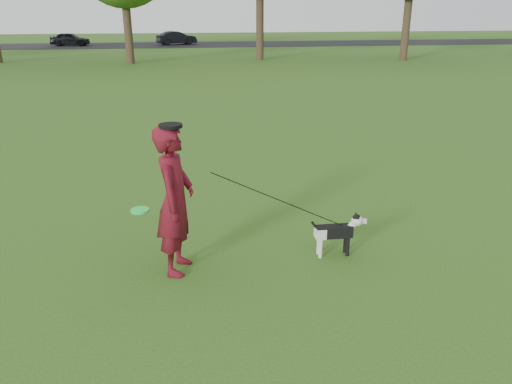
{
  "coord_description": "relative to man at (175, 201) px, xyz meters",
  "views": [
    {
      "loc": [
        -0.86,
        -6.05,
        3.31
      ],
      "look_at": [
        0.02,
        0.16,
        0.95
      ],
      "focal_mm": 35.0,
      "sensor_mm": 36.0,
      "label": 1
    }
  ],
  "objects": [
    {
      "name": "ground",
      "position": [
        1.05,
        0.09,
        -0.98
      ],
      "size": [
        120.0,
        120.0,
        0.0
      ],
      "primitive_type": "plane",
      "color": "#285116",
      "rests_on": "ground"
    },
    {
      "name": "road",
      "position": [
        1.05,
        40.09,
        -0.97
      ],
      "size": [
        120.0,
        7.0,
        0.02
      ],
      "primitive_type": "cube",
      "color": "black",
      "rests_on": "ground"
    },
    {
      "name": "man",
      "position": [
        0.0,
        0.0,
        0.0
      ],
      "size": [
        0.62,
        0.81,
        1.96
      ],
      "primitive_type": "imported",
      "rotation": [
        0.0,
        0.0,
        1.34
      ],
      "color": "#5B0D1D",
      "rests_on": "ground"
    },
    {
      "name": "dog",
      "position": [
        2.21,
        0.11,
        -0.6
      ],
      "size": [
        0.81,
        0.16,
        0.62
      ],
      "color": "black",
      "rests_on": "ground"
    },
    {
      "name": "car_left",
      "position": [
        -9.27,
        40.09,
        -0.41
      ],
      "size": [
        3.31,
        1.54,
        1.1
      ],
      "primitive_type": "imported",
      "rotation": [
        0.0,
        0.0,
        1.49
      ],
      "color": "black",
      "rests_on": "road"
    },
    {
      "name": "car_mid",
      "position": [
        -0.31,
        40.09,
        -0.4
      ],
      "size": [
        3.63,
        2.27,
        1.13
      ],
      "primitive_type": "imported",
      "rotation": [
        0.0,
        0.0,
        1.91
      ],
      "color": "black",
      "rests_on": "road"
    },
    {
      "name": "man_held_items",
      "position": [
        1.37,
        0.02,
        -0.08
      ],
      "size": [
        2.87,
        0.4,
        1.56
      ],
      "color": "#1FFC47",
      "rests_on": "ground"
    }
  ]
}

